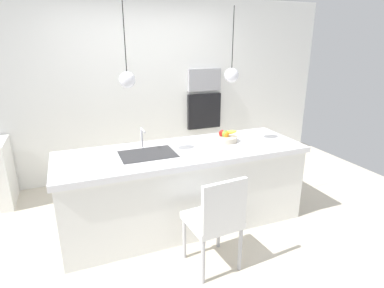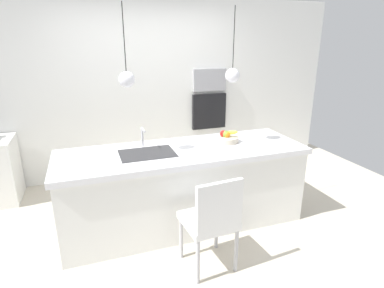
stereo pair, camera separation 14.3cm
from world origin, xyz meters
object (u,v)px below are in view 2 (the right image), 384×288
(fruit_bowl, at_px, (226,138))
(oven, at_px, (209,111))
(microwave, at_px, (209,80))
(chair_near, at_px, (212,219))

(fruit_bowl, bearing_deg, oven, 75.24)
(fruit_bowl, relative_size, oven, 0.50)
(microwave, bearing_deg, oven, 0.00)
(microwave, relative_size, oven, 0.96)
(microwave, xyz_separation_m, oven, (0.00, 0.00, -0.50))
(oven, height_order, chair_near, oven)
(microwave, relative_size, chair_near, 0.59)
(fruit_bowl, height_order, oven, oven)
(microwave, height_order, oven, microwave)
(chair_near, bearing_deg, microwave, 68.55)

